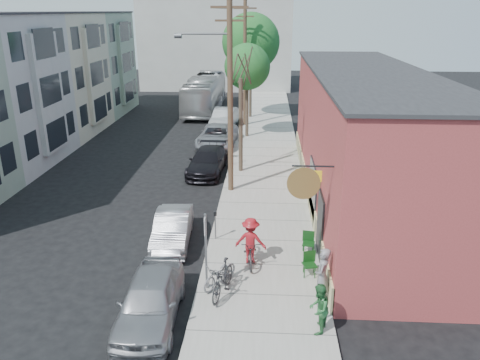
# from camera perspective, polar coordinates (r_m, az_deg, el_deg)

# --- Properties ---
(ground) EXTENTS (120.00, 120.00, 0.00)m
(ground) POSITION_cam_1_polar(r_m,az_deg,el_deg) (20.31, -9.36, -7.28)
(ground) COLOR black
(sidewalk) EXTENTS (4.50, 58.00, 0.15)m
(sidewalk) POSITION_cam_1_polar(r_m,az_deg,el_deg) (30.00, 3.08, 2.24)
(sidewalk) COLOR #A3A197
(sidewalk) RESTS_ON ground
(cafe_building) EXTENTS (6.60, 20.20, 6.61)m
(cafe_building) POSITION_cam_1_polar(r_m,az_deg,el_deg) (23.79, 14.63, 4.96)
(cafe_building) COLOR #973839
(cafe_building) RESTS_ON ground
(apartment_row) EXTENTS (6.30, 32.00, 9.00)m
(apartment_row) POSITION_cam_1_polar(r_m,az_deg,el_deg) (35.78, -23.99, 10.76)
(apartment_row) COLOR gray
(apartment_row) RESTS_ON ground
(end_cap_building) EXTENTS (18.00, 8.00, 12.00)m
(end_cap_building) POSITION_cam_1_polar(r_m,az_deg,el_deg) (59.99, -2.81, 16.92)
(end_cap_building) COLOR #ABABA6
(end_cap_building) RESTS_ON ground
(sign_post) EXTENTS (0.07, 0.45, 2.80)m
(sign_post) POSITION_cam_1_polar(r_m,az_deg,el_deg) (15.84, -4.19, -7.84)
(sign_post) COLOR slate
(sign_post) RESTS_ON sidewalk
(parking_meter_near) EXTENTS (0.14, 0.14, 1.24)m
(parking_meter_near) POSITION_cam_1_polar(r_m,az_deg,el_deg) (19.54, -3.03, -4.95)
(parking_meter_near) COLOR slate
(parking_meter_near) RESTS_ON sidewalk
(parking_meter_far) EXTENTS (0.14, 0.14, 1.24)m
(parking_meter_far) POSITION_cam_1_polar(r_m,az_deg,el_deg) (29.01, -0.86, 3.52)
(parking_meter_far) COLOR slate
(parking_meter_far) RESTS_ON sidewalk
(utility_pole_near) EXTENTS (3.57, 0.28, 10.00)m
(utility_pole_near) POSITION_cam_1_polar(r_m,az_deg,el_deg) (23.73, -1.36, 10.77)
(utility_pole_near) COLOR #503A28
(utility_pole_near) RESTS_ON sidewalk
(utility_pole_far) EXTENTS (1.80, 0.28, 10.00)m
(utility_pole_far) POSITION_cam_1_polar(r_m,az_deg,el_deg) (38.78, 0.60, 14.28)
(utility_pole_far) COLOR #503A28
(utility_pole_far) RESTS_ON sidewalk
(tree_bare) EXTENTS (0.24, 0.24, 5.47)m
(tree_bare) POSITION_cam_1_polar(r_m,az_deg,el_deg) (27.31, 0.09, 6.60)
(tree_bare) COLOR #44392C
(tree_bare) RESTS_ON sidewalk
(tree_leafy_mid) EXTENTS (3.35, 3.35, 6.86)m
(tree_leafy_mid) POSITION_cam_1_polar(r_m,az_deg,el_deg) (34.98, 0.88, 13.61)
(tree_leafy_mid) COLOR #44392C
(tree_leafy_mid) RESTS_ON sidewalk
(tree_leafy_far) EXTENTS (4.96, 4.96, 8.96)m
(tree_leafy_far) POSITION_cam_1_polar(r_m,az_deg,el_deg) (41.78, 1.33, 16.44)
(tree_leafy_far) COLOR #44392C
(tree_leafy_far) RESTS_ON sidewalk
(patio_chair_a) EXTENTS (0.58, 0.58, 0.88)m
(patio_chair_a) POSITION_cam_1_polar(r_m,az_deg,el_deg) (18.73, 8.36, -7.65)
(patio_chair_a) COLOR #103A13
(patio_chair_a) RESTS_ON sidewalk
(patio_chair_b) EXTENTS (0.61, 0.61, 0.88)m
(patio_chair_b) POSITION_cam_1_polar(r_m,az_deg,el_deg) (17.29, 8.47, -10.16)
(patio_chair_b) COLOR #103A13
(patio_chair_b) RESTS_ON sidewalk
(patron_grey) EXTENTS (0.65, 0.82, 1.97)m
(patron_grey) POSITION_cam_1_polar(r_m,az_deg,el_deg) (15.63, 9.99, -11.47)
(patron_grey) COLOR slate
(patron_grey) RESTS_ON sidewalk
(patron_green) EXTENTS (0.81, 0.92, 1.59)m
(patron_green) POSITION_cam_1_polar(r_m,az_deg,el_deg) (14.45, 9.57, -15.24)
(patron_green) COLOR #286532
(patron_green) RESTS_ON sidewalk
(cyclist) EXTENTS (1.28, 0.86, 1.84)m
(cyclist) POSITION_cam_1_polar(r_m,az_deg,el_deg) (17.70, 1.30, -7.41)
(cyclist) COLOR maroon
(cyclist) RESTS_ON sidewalk
(cyclist_bike) EXTENTS (0.85, 2.08, 1.07)m
(cyclist_bike) POSITION_cam_1_polar(r_m,az_deg,el_deg) (17.88, 1.29, -8.50)
(cyclist_bike) COLOR black
(cyclist_bike) RESTS_ON sidewalk
(parked_bike_a) EXTENTS (1.03, 2.06, 1.19)m
(parked_bike_a) POSITION_cam_1_polar(r_m,az_deg,el_deg) (16.02, -2.13, -11.94)
(parked_bike_a) COLOR black
(parked_bike_a) RESTS_ON sidewalk
(parked_bike_b) EXTENTS (1.42, 1.76, 0.90)m
(parked_bike_b) POSITION_cam_1_polar(r_m,az_deg,el_deg) (16.57, -2.44, -11.36)
(parked_bike_b) COLOR slate
(parked_bike_b) RESTS_ON sidewalk
(car_0) EXTENTS (1.95, 4.48, 1.50)m
(car_0) POSITION_cam_1_polar(r_m,az_deg,el_deg) (15.25, -10.89, -14.14)
(car_0) COLOR #929399
(car_0) RESTS_ON ground
(car_1) EXTENTS (1.69, 4.12, 1.33)m
(car_1) POSITION_cam_1_polar(r_m,az_deg,el_deg) (19.74, -8.24, -5.89)
(car_1) COLOR #9E9EA5
(car_1) RESTS_ON ground
(car_2) EXTENTS (2.23, 4.99, 1.42)m
(car_2) POSITION_cam_1_polar(r_m,az_deg,el_deg) (28.03, -4.01, 2.30)
(car_2) COLOR black
(car_2) RESTS_ON ground
(car_3) EXTENTS (2.81, 5.60, 1.52)m
(car_3) POSITION_cam_1_polar(r_m,az_deg,el_deg) (33.44, -2.80, 5.34)
(car_3) COLOR #A0A1A7
(car_3) RESTS_ON ground
(car_4) EXTENTS (2.16, 5.03, 1.61)m
(car_4) POSITION_cam_1_polar(r_m,az_deg,el_deg) (38.93, -1.92, 7.52)
(car_4) COLOR gray
(car_4) RESTS_ON ground
(bus) EXTENTS (2.93, 11.90, 3.30)m
(bus) POSITION_cam_1_polar(r_m,az_deg,el_deg) (45.98, -4.31, 10.49)
(bus) COLOR silver
(bus) RESTS_ON ground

